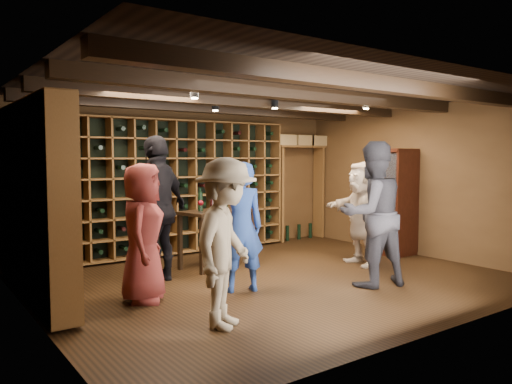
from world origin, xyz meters
TOP-DOWN VIEW (x-y plane):
  - ground at (0.00, 0.00)m, footprint 6.00×6.00m
  - room_shell at (0.00, 0.05)m, footprint 6.00×6.00m
  - wine_rack_back at (-0.52, 2.33)m, footprint 4.65×0.30m
  - wine_rack_left at (-2.83, 0.82)m, footprint 0.30×2.65m
  - crate_shelf at (2.41, 2.32)m, footprint 1.20×0.32m
  - display_cabinet at (2.71, 0.20)m, footprint 0.55×0.50m
  - man_blue_shirt at (-0.70, -0.22)m, footprint 0.66×0.53m
  - man_grey_suit at (0.81, -0.97)m, footprint 1.02×0.87m
  - guest_red_floral at (-1.84, 0.07)m, footprint 0.84×0.92m
  - guest_woman_black at (-1.32, 0.79)m, footprint 1.21×0.99m
  - guest_khaki at (-1.54, -1.22)m, footprint 1.21×1.14m
  - guest_beige at (1.65, -0.01)m, footprint 0.81×1.53m
  - tasting_table at (-0.22, 1.15)m, footprint 1.23×0.81m

SIDE VIEW (x-z plane):
  - ground at x=0.00m, z-range 0.00..0.00m
  - tasting_table at x=-0.22m, z-range 0.19..1.32m
  - guest_red_floral at x=-1.84m, z-range 0.00..1.57m
  - guest_beige at x=1.65m, z-range 0.00..1.58m
  - man_blue_shirt at x=-0.70m, z-range 0.00..1.58m
  - guest_khaki at x=-1.54m, z-range 0.00..1.64m
  - display_cabinet at x=2.71m, z-range -0.02..1.73m
  - man_grey_suit at x=0.81m, z-range 0.00..1.84m
  - guest_woman_black at x=-1.32m, z-range 0.00..1.93m
  - wine_rack_back at x=-0.52m, z-range 0.05..2.25m
  - wine_rack_left at x=-2.83m, z-range 0.05..2.25m
  - crate_shelf at x=2.41m, z-range 0.54..2.60m
  - room_shell at x=0.00m, z-range -0.58..5.42m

